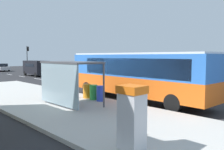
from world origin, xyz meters
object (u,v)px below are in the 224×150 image
Objects in this scene: bus at (135,73)px; ticket_machine at (132,117)px; white_van at (36,67)px; sedan_near at (2,67)px; recycling_bin_green at (94,92)px; recycling_bin_orange at (87,91)px; traffic_light_near_side at (28,55)px; bus_shelter at (66,72)px; recycling_bin_blue at (101,93)px.

ticket_machine is at bearing -140.09° from bus.
white_van reaches higher than sedan_near.
white_van reaches higher than recycling_bin_green.
white_van reaches higher than recycling_bin_orange.
bus is 33.96m from traffic_light_near_side.
traffic_light_near_side reaches higher than white_van.
recycling_bin_blue is at bearing -10.91° from bus_shelter.
recycling_bin_green is (-6.40, -21.47, -0.69)m from white_van.
sedan_near is 0.92× the size of traffic_light_near_side.
recycling_bin_blue is 0.70m from recycling_bin_green.
recycling_bin_blue is (-6.50, -37.11, -0.14)m from sedan_near.
sedan_near is at bearing 83.94° from bus.
ticket_machine is 7.62m from recycling_bin_blue.
sedan_near is 37.68m from recycling_bin_blue.
recycling_bin_orange is 0.19× the size of traffic_light_near_side.
ticket_machine is at bearing -110.48° from white_van.
sedan_near is at bearing 80.06° from recycling_bin_blue.
sedan_near reaches higher than recycling_bin_green.
bus reaches higher than sedan_near.
bus is at bearing -96.06° from sedan_near.
bus reaches higher than white_van.
bus_shelter is at bearing 73.26° from ticket_machine.
recycling_bin_orange is (-6.40, -20.77, -0.69)m from white_van.
recycling_bin_green is at bearing 150.96° from bus.
ticket_machine is at bearing -121.16° from recycling_bin_green.
recycling_bin_orange is (0.00, 0.70, 0.00)m from recycling_bin_green.
traffic_light_near_side reaches higher than recycling_bin_orange.
recycling_bin_orange is (-2.49, 2.08, -1.19)m from bus.
traffic_light_near_side reaches higher than sedan_near.
sedan_near is 36.99m from recycling_bin_green.
ticket_machine is 2.04× the size of recycling_bin_blue.
white_van is (3.91, 22.85, -0.50)m from bus.
bus is 2.27× the size of traffic_light_near_side.
bus_shelter is at bearing -111.61° from white_van.
recycling_bin_orange is at bearing 90.00° from recycling_bin_blue.
recycling_bin_orange is 0.24× the size of bus_shelter.
bus_shelter reaches higher than ticket_machine.
recycling_bin_orange is at bearing -107.34° from traffic_light_near_side.
white_van is at bearing 72.87° from recycling_bin_orange.
bus is 2.84m from recycling_bin_blue.
sedan_near is 4.74× the size of recycling_bin_blue.
recycling_bin_blue is 1.00× the size of recycling_bin_green.
recycling_bin_green is 0.70m from recycling_bin_orange.
bus is 11.66× the size of recycling_bin_orange.
recycling_bin_blue is at bearing -99.94° from sedan_near.
ticket_machine is at bearing -118.80° from recycling_bin_orange.
traffic_light_near_side is 1.22× the size of bus_shelter.
bus_shelter is at bearing -110.39° from traffic_light_near_side.
traffic_light_near_side reaches higher than ticket_machine.
bus_shelter reaches higher than sedan_near.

